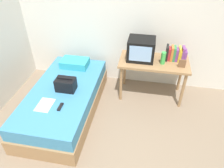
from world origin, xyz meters
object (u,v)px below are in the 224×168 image
object	(u,v)px
bed	(65,100)
water_bottle	(163,58)
remote_dark	(60,107)
picture_frame	(182,64)
magazine	(45,105)
pillow	(75,63)
handbag	(66,84)
desk	(153,65)
tv	(141,49)
book_row	(176,54)

from	to	relation	value
bed	water_bottle	world-z (taller)	water_bottle
bed	remote_dark	world-z (taller)	remote_dark
picture_frame	magazine	world-z (taller)	picture_frame
bed	water_bottle	distance (m)	1.75
pillow	handbag	distance (m)	0.70
desk	tv	xyz separation A→B (m)	(-0.23, 0.03, 0.27)
bed	magazine	distance (m)	0.50
desk	magazine	distance (m)	1.88
remote_dark	bed	bearing A→B (deg)	106.77
tv	pillow	world-z (taller)	tv
pillow	book_row	bearing A→B (deg)	3.58
book_row	handbag	size ratio (longest dim) A/B	1.10
tv	desk	bearing A→B (deg)	-6.21
handbag	bed	bearing A→B (deg)	168.46
tv	handbag	size ratio (longest dim) A/B	1.47
water_bottle	pillow	world-z (taller)	water_bottle
picture_frame	magazine	distance (m)	2.19
tv	remote_dark	world-z (taller)	tv
remote_dark	magazine	bearing A→B (deg)	179.30
tv	pillow	size ratio (longest dim) A/B	0.91
desk	tv	size ratio (longest dim) A/B	2.64
picture_frame	handbag	xyz separation A→B (m)	(-1.75, -0.59, -0.22)
tv	picture_frame	distance (m)	0.70
bed	magazine	bearing A→B (deg)	-104.77
picture_frame	magazine	bearing A→B (deg)	-152.75
tv	picture_frame	size ratio (longest dim) A/B	3.21
pillow	handbag	size ratio (longest dim) A/B	1.62
book_row	pillow	size ratio (longest dim) A/B	0.68
handbag	magazine	world-z (taller)	handbag
picture_frame	handbag	world-z (taller)	picture_frame
desk	remote_dark	xyz separation A→B (m)	(-1.26, -1.13, -0.15)
remote_dark	book_row	bearing A→B (deg)	37.26
book_row	picture_frame	xyz separation A→B (m)	(0.09, -0.22, -0.05)
tv	handbag	xyz separation A→B (m)	(-1.08, -0.75, -0.33)
magazine	remote_dark	world-z (taller)	remote_dark
desk	magazine	size ratio (longest dim) A/B	4.00
remote_dark	desk	bearing A→B (deg)	41.90
picture_frame	bed	bearing A→B (deg)	-162.45
book_row	remote_dark	bearing A→B (deg)	-142.74
handbag	water_bottle	bearing A→B (deg)	24.17
bed	picture_frame	bearing A→B (deg)	17.55
magazine	remote_dark	distance (m)	0.24
tv	magazine	distance (m)	1.76
desk	remote_dark	size ratio (longest dim) A/B	7.44
bed	handbag	bearing A→B (deg)	-11.54
book_row	pillow	world-z (taller)	book_row
magazine	bed	bearing A→B (deg)	75.23
handbag	remote_dark	distance (m)	0.42
desk	book_row	bearing A→B (deg)	14.34
tv	bed	bearing A→B (deg)	-147.47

